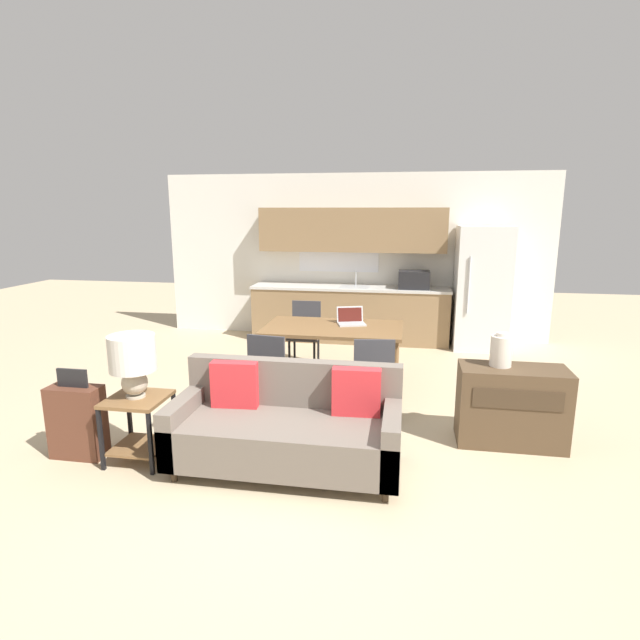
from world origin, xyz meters
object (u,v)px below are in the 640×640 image
dining_table (333,332)px  vase (501,351)px  side_table (138,418)px  dining_chair_near_left (271,370)px  table_lamp (133,359)px  suitcase (77,421)px  couch (288,427)px  laptop (351,320)px  dining_chair_near_right (373,374)px  dining_chair_far_left (305,331)px  refrigerator (481,288)px  credenza (511,406)px

dining_table → vase: vase is taller
side_table → dining_chair_near_left: (0.86, 1.14, 0.11)m
table_lamp → suitcase: table_lamp is taller
couch → laptop: laptop is taller
laptop → suitcase: bearing=-151.0°
side_table → suitcase: size_ratio=0.71×
dining_chair_near_right → dining_chair_far_left: 1.99m
vase → laptop: (-1.51, 1.27, -0.05)m
refrigerator → dining_table: (-1.97, -2.25, -0.23)m
dining_table → credenza: (1.82, -1.13, -0.35)m
table_lamp → laptop: (1.58, 2.18, -0.08)m
laptop → dining_chair_far_left: bearing=118.8°
refrigerator → side_table: 5.45m
dining_table → dining_chair_near_left: size_ratio=1.82×
credenza → dining_chair_near_right: size_ratio=1.07×
table_lamp → side_table: bearing=-35.6°
couch → table_lamp: size_ratio=3.48×
dining_chair_near_right → dining_table: bearing=-66.4°
couch → dining_chair_near_left: dining_chair_near_left is taller
suitcase → table_lamp: bearing=4.5°
couch → dining_chair_near_right: (0.63, 1.05, 0.15)m
vase → dining_chair_near_left: vase is taller
credenza → dining_chair_near_left: (-2.34, 0.27, 0.13)m
side_table → dining_chair_near_right: dining_chair_near_right is taller
refrigerator → credenza: 3.43m
side_table → suitcase: bearing=-176.6°
refrigerator → suitcase: bearing=-132.4°
side_table → table_lamp: size_ratio=1.06×
table_lamp → vase: 3.22m
side_table → laptop: (1.57, 2.19, 0.44)m
vase → dining_chair_far_left: vase is taller
vase → dining_chair_near_right: size_ratio=0.35×
dining_chair_near_left → side_table: bearing=60.0°
dining_chair_far_left → dining_chair_near_right: bearing=-59.3°
refrigerator → dining_table: 3.00m
side_table → suitcase: suitcase is taller
couch → dining_chair_far_left: 2.78m
side_table → laptop: bearing=54.4°
refrigerator → dining_chair_near_left: size_ratio=2.12×
dining_chair_near_left → credenza: bearing=-179.6°
table_lamp → suitcase: (-0.55, -0.04, -0.58)m
table_lamp → dining_chair_near_left: table_lamp is taller
dining_table → suitcase: bearing=-133.6°
laptop → table_lamp: bearing=-143.2°
couch → laptop: 2.15m
refrigerator → vase: size_ratio=6.08×
refrigerator → dining_chair_near_left: (-2.50, -3.11, -0.45)m
vase → side_table: bearing=-163.4°
suitcase → credenza: bearing=13.6°
table_lamp → dining_table: bearing=55.1°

